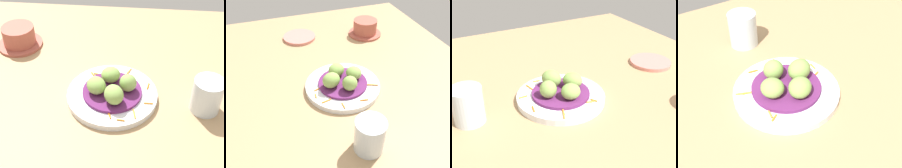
% 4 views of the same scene
% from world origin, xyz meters
% --- Properties ---
extents(table_surface, '(1.10, 1.10, 0.02)m').
position_xyz_m(table_surface, '(0.00, 0.00, 0.01)').
color(table_surface, tan).
rests_on(table_surface, ground).
extents(main_plate, '(0.23, 0.23, 0.02)m').
position_xyz_m(main_plate, '(-0.06, 0.05, 0.03)').
color(main_plate, silver).
rests_on(main_plate, table_surface).
extents(cabbage_bed, '(0.15, 0.15, 0.01)m').
position_xyz_m(cabbage_bed, '(-0.06, 0.05, 0.04)').
color(cabbage_bed, '#60235B').
rests_on(cabbage_bed, main_plate).
extents(carrot_garnish, '(0.20, 0.17, 0.00)m').
position_xyz_m(carrot_garnish, '(-0.07, 0.08, 0.04)').
color(carrot_garnish, orange).
rests_on(carrot_garnish, main_plate).
extents(guac_scoop_left, '(0.07, 0.07, 0.05)m').
position_xyz_m(guac_scoop_left, '(-0.02, 0.06, 0.07)').
color(guac_scoop_left, '#84A851').
rests_on(guac_scoop_left, cabbage_bed).
extents(guac_scoop_center, '(0.05, 0.04, 0.05)m').
position_xyz_m(guac_scoop_center, '(-0.07, 0.09, 0.07)').
color(guac_scoop_center, '#84A851').
rests_on(guac_scoop_center, cabbage_bed).
extents(guac_scoop_right, '(0.06, 0.06, 0.04)m').
position_xyz_m(guac_scoop_right, '(-0.10, 0.05, 0.06)').
color(guac_scoop_right, '#84A851').
rests_on(guac_scoop_right, cabbage_bed).
extents(guac_scoop_back, '(0.07, 0.07, 0.04)m').
position_xyz_m(guac_scoop_back, '(-0.05, 0.01, 0.07)').
color(guac_scoop_back, '#84A851').
rests_on(guac_scoop_back, cabbage_bed).
extents(side_plate_small, '(0.13, 0.13, 0.01)m').
position_xyz_m(side_plate_small, '(-0.00, -0.31, 0.03)').
color(side_plate_small, tan).
rests_on(side_plate_small, table_surface).
extents(water_glass, '(0.07, 0.07, 0.09)m').
position_xyz_m(water_glass, '(-0.04, 0.29, 0.06)').
color(water_glass, silver).
rests_on(water_glass, table_surface).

